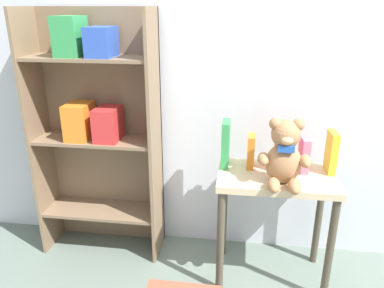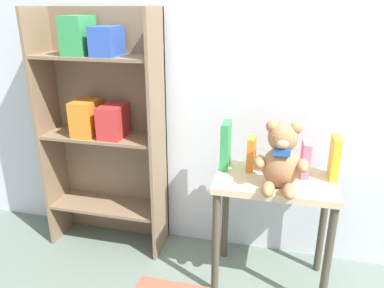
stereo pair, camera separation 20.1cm
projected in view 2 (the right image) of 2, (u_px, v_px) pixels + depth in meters
wall_back at (268, 48)px, 2.01m from camera, size 4.80×0.06×2.50m
bookshelf_side at (103, 118)px, 2.23m from camera, size 0.72×0.27×1.46m
display_table at (274, 199)px, 1.95m from camera, size 0.61×0.38×0.63m
teddy_bear at (281, 159)px, 1.76m from camera, size 0.25×0.23×0.33m
book_standing_green at (226, 145)px, 2.00m from camera, size 0.04×0.13×0.26m
book_standing_orange at (251, 154)px, 1.98m from camera, size 0.04×0.10×0.18m
book_standing_red at (279, 149)px, 1.94m from camera, size 0.03×0.12×0.26m
book_standing_pink at (305, 159)px, 1.91m from camera, size 0.05×0.13×0.18m
book_standing_yellow at (334, 158)px, 1.88m from camera, size 0.04×0.13×0.22m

